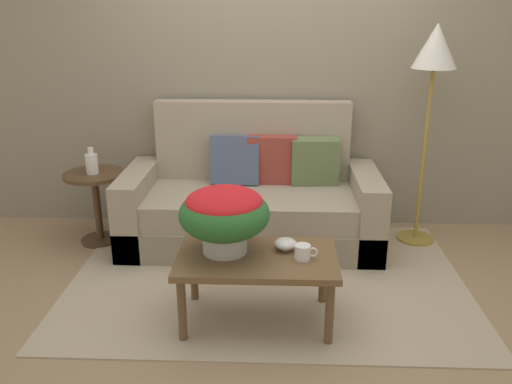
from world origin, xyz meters
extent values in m
plane|color=#997A56|center=(0.00, 0.00, 0.00)|extent=(14.00, 14.00, 0.00)
cube|color=gray|center=(0.00, 1.20, 1.48)|extent=(6.40, 0.12, 2.96)
cube|color=tan|center=(0.00, 0.09, 0.01)|extent=(2.67, 1.85, 0.01)
cube|color=gray|center=(-0.14, 0.67, 0.12)|extent=(1.96, 0.86, 0.24)
cube|color=gray|center=(-0.14, 0.65, 0.34)|extent=(1.56, 0.78, 0.20)
cube|color=gray|center=(-0.14, 1.03, 0.65)|extent=(1.56, 0.16, 0.86)
cube|color=gray|center=(-1.02, 0.67, 0.30)|extent=(0.20, 0.86, 0.59)
cube|color=gray|center=(0.74, 0.67, 0.30)|extent=(0.20, 0.86, 0.59)
cube|color=#4C5670|center=(-0.27, 0.88, 0.63)|extent=(0.39, 0.20, 0.40)
cube|color=#607047|center=(0.36, 0.87, 0.63)|extent=(0.38, 0.19, 0.38)
cube|color=#93382D|center=(0.02, 0.89, 0.63)|extent=(0.39, 0.13, 0.39)
cylinder|color=brown|center=(-0.46, -0.63, 0.20)|extent=(0.05, 0.05, 0.39)
cylinder|color=brown|center=(0.35, -0.63, 0.20)|extent=(0.05, 0.05, 0.39)
cylinder|color=brown|center=(-0.46, -0.19, 0.20)|extent=(0.05, 0.05, 0.39)
cylinder|color=brown|center=(0.35, -0.19, 0.20)|extent=(0.05, 0.05, 0.39)
cube|color=brown|center=(-0.05, -0.41, 0.41)|extent=(0.92, 0.55, 0.04)
cylinder|color=#4C331E|center=(-1.35, 0.67, 0.01)|extent=(0.30, 0.30, 0.03)
cylinder|color=#4C331E|center=(-1.35, 0.67, 0.28)|extent=(0.06, 0.06, 0.52)
cylinder|color=#4C331E|center=(-1.35, 0.67, 0.56)|extent=(0.47, 0.47, 0.03)
cylinder|color=olive|center=(1.18, 0.79, 0.01)|extent=(0.29, 0.29, 0.03)
cylinder|color=olive|center=(1.18, 0.79, 0.70)|extent=(0.03, 0.03, 1.33)
cone|color=beige|center=(1.18, 0.79, 1.52)|extent=(0.32, 0.32, 0.32)
cylinder|color=#B7B2A8|center=(-0.24, -0.36, 0.50)|extent=(0.26, 0.26, 0.14)
ellipsoid|color=#286028|center=(-0.24, -0.36, 0.66)|extent=(0.52, 0.52, 0.29)
ellipsoid|color=red|center=(-0.24, -0.36, 0.74)|extent=(0.44, 0.44, 0.16)
cylinder|color=white|center=(0.21, -0.44, 0.47)|extent=(0.09, 0.09, 0.09)
torus|color=white|center=(0.26, -0.44, 0.47)|extent=(0.06, 0.01, 0.06)
cylinder|color=silver|center=(0.11, -0.33, 0.44)|extent=(0.05, 0.05, 0.02)
ellipsoid|color=silver|center=(0.11, -0.33, 0.47)|extent=(0.13, 0.13, 0.06)
cylinder|color=silver|center=(-1.35, 0.65, 0.65)|extent=(0.09, 0.09, 0.15)
cylinder|color=silver|center=(-1.35, 0.65, 0.76)|extent=(0.04, 0.04, 0.05)
camera|label=1|loc=(0.05, -3.15, 1.78)|focal=37.05mm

